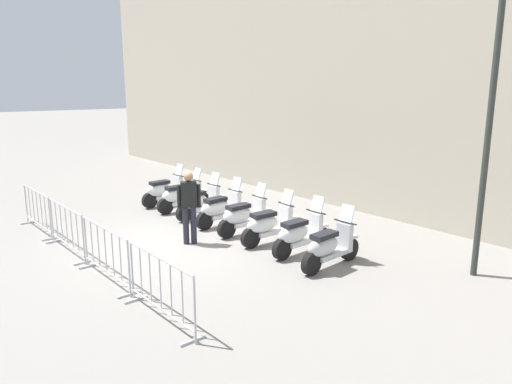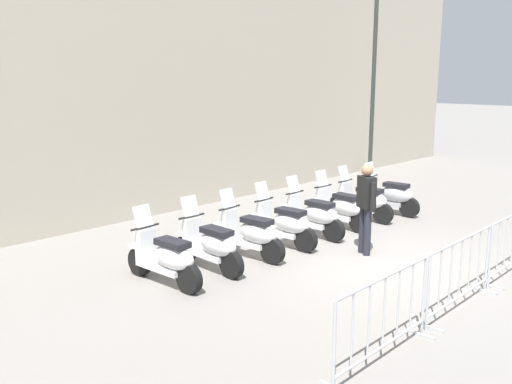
# 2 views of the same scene
# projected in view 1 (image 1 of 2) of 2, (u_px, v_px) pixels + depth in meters

# --- Properties ---
(ground_plane) EXTENTS (120.00, 120.00, 0.00)m
(ground_plane) POSITION_uv_depth(u_px,v_px,m) (165.00, 246.00, 11.26)
(ground_plane) COLOR gray
(motorcycle_0) EXTENTS (0.64, 1.72, 1.24)m
(motorcycle_0) POSITION_uv_depth(u_px,v_px,m) (165.00, 191.00, 14.91)
(motorcycle_0) COLOR black
(motorcycle_0) RESTS_ON ground
(motorcycle_1) EXTENTS (0.56, 1.73, 1.24)m
(motorcycle_1) POSITION_uv_depth(u_px,v_px,m) (181.00, 196.00, 14.20)
(motorcycle_1) COLOR black
(motorcycle_1) RESTS_ON ground
(motorcycle_2) EXTENTS (0.66, 1.72, 1.24)m
(motorcycle_2) POSITION_uv_depth(u_px,v_px,m) (200.00, 202.00, 13.48)
(motorcycle_2) COLOR black
(motorcycle_2) RESTS_ON ground
(motorcycle_3) EXTENTS (0.64, 1.72, 1.24)m
(motorcycle_3) POSITION_uv_depth(u_px,v_px,m) (221.00, 209.00, 12.77)
(motorcycle_3) COLOR black
(motorcycle_3) RESTS_ON ground
(motorcycle_4) EXTENTS (0.59, 1.72, 1.24)m
(motorcycle_4) POSITION_uv_depth(u_px,v_px,m) (244.00, 217.00, 12.06)
(motorcycle_4) COLOR black
(motorcycle_4) RESTS_ON ground
(motorcycle_5) EXTENTS (0.56, 1.73, 1.24)m
(motorcycle_5) POSITION_uv_depth(u_px,v_px,m) (269.00, 225.00, 11.34)
(motorcycle_5) COLOR black
(motorcycle_5) RESTS_ON ground
(motorcycle_6) EXTENTS (0.61, 1.72, 1.24)m
(motorcycle_6) POSITION_uv_depth(u_px,v_px,m) (300.00, 234.00, 10.64)
(motorcycle_6) COLOR black
(motorcycle_6) RESTS_ON ground
(motorcycle_7) EXTENTS (0.64, 1.72, 1.24)m
(motorcycle_7) POSITION_uv_depth(u_px,v_px,m) (329.00, 247.00, 9.84)
(motorcycle_7) COLOR black
(motorcycle_7) RESTS_ON ground
(barrier_segment_0) EXTENTS (1.98, 0.66, 1.07)m
(barrier_segment_0) POSITION_uv_depth(u_px,v_px,m) (38.00, 211.00, 12.29)
(barrier_segment_0) COLOR #B2B5B7
(barrier_segment_0) RESTS_ON ground
(barrier_segment_1) EXTENTS (1.98, 0.66, 1.07)m
(barrier_segment_1) POSITION_uv_depth(u_px,v_px,m) (67.00, 230.00, 10.75)
(barrier_segment_1) COLOR #B2B5B7
(barrier_segment_1) RESTS_ON ground
(barrier_segment_2) EXTENTS (1.98, 0.66, 1.07)m
(barrier_segment_2) POSITION_uv_depth(u_px,v_px,m) (106.00, 255.00, 9.20)
(barrier_segment_2) COLOR #B2B5B7
(barrier_segment_2) RESTS_ON ground
(barrier_segment_3) EXTENTS (1.98, 0.66, 1.07)m
(barrier_segment_3) POSITION_uv_depth(u_px,v_px,m) (161.00, 289.00, 7.66)
(barrier_segment_3) COLOR #B2B5B7
(barrier_segment_3) RESTS_ON ground
(street_lamp) EXTENTS (0.36, 0.36, 6.13)m
(street_lamp) POSITION_uv_depth(u_px,v_px,m) (493.00, 85.00, 8.76)
(street_lamp) COLOR #2D332D
(street_lamp) RESTS_ON ground
(officer_near_row_end) EXTENTS (0.33, 0.52, 1.73)m
(officer_near_row_end) POSITION_uv_depth(u_px,v_px,m) (189.00, 203.00, 11.23)
(officer_near_row_end) COLOR #23232D
(officer_near_row_end) RESTS_ON ground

